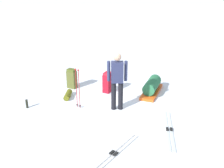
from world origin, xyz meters
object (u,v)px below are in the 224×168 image
at_px(skier_standing, 117,79).
at_px(backpack_bright, 107,82).
at_px(ski_pair_near, 114,154).
at_px(sleeping_mat_rolled, 68,95).
at_px(ski_poles_planted_near, 78,86).
at_px(gear_sled, 152,87).
at_px(thermos_bottle, 27,104).
at_px(ski_pair_far, 169,130).
at_px(backpack_large_dark, 72,79).

bearing_deg(skier_standing, backpack_bright, -19.70).
bearing_deg(ski_pair_near, sleeping_mat_rolled, -7.17).
xyz_separation_m(ski_poles_planted_near, gear_sled, (-0.40, -2.50, -0.45)).
relative_size(backpack_bright, gear_sled, 0.49).
height_order(backpack_bright, thermos_bottle, backpack_bright).
bearing_deg(backpack_bright, sleeping_mat_rolled, 76.68).
height_order(backpack_bright, gear_sled, backpack_bright).
distance_m(ski_pair_near, gear_sled, 3.56).
height_order(skier_standing, sleeping_mat_rolled, skier_standing).
height_order(ski_pair_far, gear_sled, gear_sled).
height_order(backpack_large_dark, gear_sled, backpack_large_dark).
xyz_separation_m(ski_pair_far, backpack_large_dark, (3.87, 0.86, 0.32)).
xyz_separation_m(skier_standing, ski_pair_near, (-1.76, 1.28, -0.94)).
height_order(skier_standing, ski_pair_far, skier_standing).
relative_size(ski_poles_planted_near, thermos_bottle, 4.64).
height_order(ski_pair_far, sleeping_mat_rolled, sleeping_mat_rolled).
relative_size(backpack_large_dark, backpack_bright, 0.99).
bearing_deg(backpack_large_dark, sleeping_mat_rolled, 144.63).
bearing_deg(sleeping_mat_rolled, skier_standing, -150.06).
bearing_deg(thermos_bottle, ski_pair_far, -140.66).
bearing_deg(ski_pair_near, thermos_bottle, 15.42).
distance_m(backpack_bright, ski_poles_planted_near, 1.46).
height_order(sleeping_mat_rolled, thermos_bottle, thermos_bottle).
distance_m(skier_standing, thermos_bottle, 2.79).
bearing_deg(ski_poles_planted_near, gear_sled, -99.02).
bearing_deg(thermos_bottle, skier_standing, -124.74).
bearing_deg(backpack_large_dark, ski_poles_planted_near, 161.43).
height_order(ski_poles_planted_near, gear_sled, ski_poles_planted_near).
bearing_deg(backpack_bright, gear_sled, -127.30).
height_order(ski_poles_planted_near, sleeping_mat_rolled, ski_poles_planted_near).
height_order(backpack_large_dark, backpack_bright, backpack_bright).
bearing_deg(sleeping_mat_rolled, backpack_bright, -103.32).
xyz_separation_m(ski_pair_far, gear_sled, (2.02, -1.15, 0.21)).
bearing_deg(ski_pair_far, skier_standing, 14.88).
height_order(backpack_large_dark, thermos_bottle, backpack_large_dark).
distance_m(backpack_large_dark, thermos_bottle, 1.91).
height_order(ski_pair_near, backpack_large_dark, backpack_large_dark).
relative_size(backpack_bright, ski_poles_planted_near, 0.57).
bearing_deg(ski_poles_planted_near, sleeping_mat_rolled, -1.76).
distance_m(backpack_large_dark, gear_sled, 2.73).
distance_m(ski_poles_planted_near, gear_sled, 2.57).
xyz_separation_m(backpack_large_dark, sleeping_mat_rolled, (-0.65, 0.46, -0.24)).
distance_m(backpack_large_dark, ski_poles_planted_near, 1.57).
distance_m(ski_pair_near, thermos_bottle, 3.40).
height_order(ski_pair_far, thermos_bottle, thermos_bottle).
relative_size(backpack_bright, sleeping_mat_rolled, 1.25).
distance_m(backpack_large_dark, backpack_bright, 1.28).
height_order(ski_pair_near, backpack_bright, backpack_bright).
relative_size(skier_standing, thermos_bottle, 6.54).
relative_size(ski_poles_planted_near, gear_sled, 0.86).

